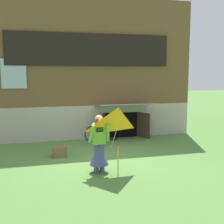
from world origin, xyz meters
TOP-DOWN VIEW (x-y plane):
  - ground_plane at (0.00, 0.00)m, footprint 60.00×60.00m
  - log_house at (0.00, 5.61)m, footprint 8.65×6.33m
  - person at (-0.55, -1.02)m, footprint 0.61×0.52m
  - kite at (-0.17, -1.58)m, footprint 1.10×1.01m
  - bicycle_black at (0.39, 2.51)m, footprint 1.53×0.27m
  - wooden_crate at (-1.46, 0.79)m, footprint 0.44×0.38m

SIDE VIEW (x-z plane):
  - ground_plane at x=0.00m, z-range 0.00..0.00m
  - wooden_crate at x=-1.46m, z-range 0.00..0.34m
  - bicycle_black at x=0.39m, z-range -0.01..0.70m
  - person at x=-0.55m, z-range -0.13..1.46m
  - kite at x=-0.17m, z-range 0.49..2.24m
  - log_house at x=0.00m, z-range 0.00..5.67m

